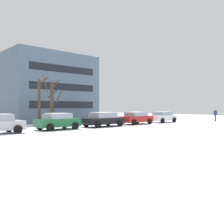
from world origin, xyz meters
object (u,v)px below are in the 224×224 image
parked_car_white (162,117)px  pedestrian_crossing (215,114)px  parked_car_black (103,119)px  parked_car_red (136,118)px  parked_car_green (58,121)px

parked_car_white → pedestrian_crossing: 8.62m
parked_car_black → parked_car_red: bearing=2.8°
parked_car_green → parked_car_red: bearing=1.0°
parked_car_white → parked_car_black: bearing=-178.2°
parked_car_red → parked_car_black: bearing=-177.2°
parked_car_green → parked_car_red: 10.41m
parked_car_red → pedestrian_crossing: size_ratio=2.49×
parked_car_red → pedestrian_crossing: bearing=-13.6°
parked_car_black → parked_car_white: parked_car_black is taller
parked_car_green → parked_car_black: parked_car_black is taller
parked_car_green → pedestrian_crossing: (23.59, -3.01, 0.25)m
pedestrian_crossing → parked_car_black: bearing=170.9°
parked_car_black → pedestrian_crossing: bearing=-9.1°
parked_car_white → pedestrian_crossing: pedestrian_crossing is taller
parked_car_green → parked_car_black: bearing=-0.9°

